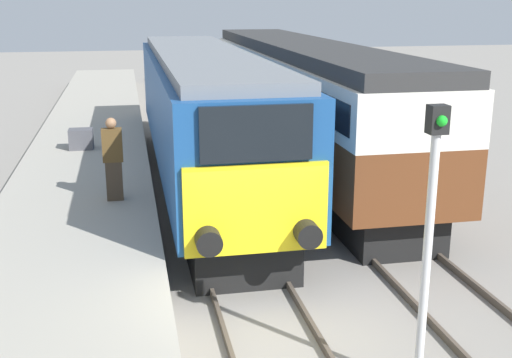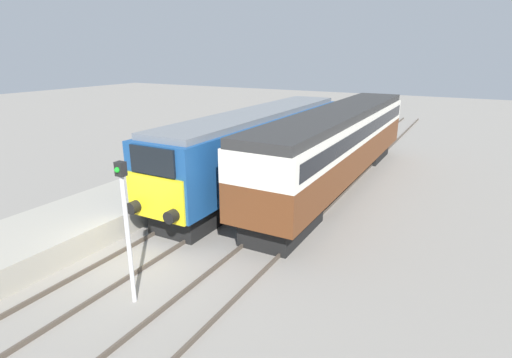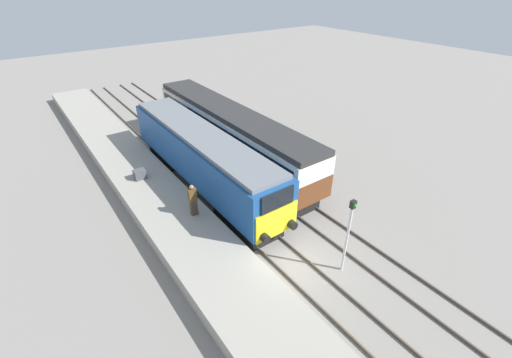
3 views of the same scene
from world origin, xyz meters
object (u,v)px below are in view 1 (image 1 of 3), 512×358
at_px(person_on_platform, 113,159).
at_px(signal_post, 429,228).
at_px(passenger_carriage, 302,92).
at_px(luggage_crate, 81,139).
at_px(locomotive, 203,113).

xyz_separation_m(person_on_platform, signal_post, (4.12, -6.89, 0.55)).
bearing_deg(passenger_carriage, luggage_crate, -179.10).
relative_size(person_on_platform, luggage_crate, 2.66).
xyz_separation_m(passenger_carriage, person_on_platform, (-5.82, -5.47, -0.57)).
bearing_deg(luggage_crate, person_on_platform, -78.99).
distance_m(person_on_platform, signal_post, 8.05).
distance_m(locomotive, luggage_crate, 4.10).
bearing_deg(locomotive, passenger_carriage, 31.04).
distance_m(locomotive, signal_post, 10.46).
bearing_deg(passenger_carriage, person_on_platform, -136.77).
bearing_deg(passenger_carriage, locomotive, -148.96).
xyz_separation_m(locomotive, passenger_carriage, (3.40, 2.05, 0.20)).
relative_size(locomotive, passenger_carriage, 0.89).
bearing_deg(person_on_platform, passenger_carriage, 43.23).
bearing_deg(signal_post, locomotive, 99.36).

